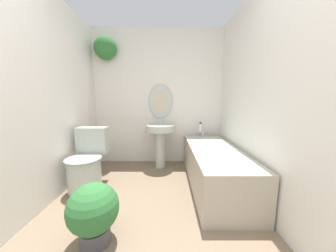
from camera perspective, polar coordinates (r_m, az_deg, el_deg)
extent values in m
cube|color=silver|center=(3.11, -3.21, 9.59)|extent=(2.40, 0.06, 2.40)
ellipsoid|color=beige|center=(3.06, -2.42, 8.23)|extent=(0.44, 0.02, 0.60)
ellipsoid|color=silver|center=(3.06, -2.42, 8.23)|extent=(0.40, 0.01, 0.56)
cylinder|color=#47474C|center=(3.28, -20.40, 24.88)|extent=(0.17, 0.17, 0.09)
sphere|color=#2D6B33|center=(3.26, -20.31, 23.48)|extent=(0.37, 0.37, 0.37)
cube|color=silver|center=(2.25, -37.14, 8.23)|extent=(0.06, 2.66, 2.40)
cube|color=silver|center=(2.06, 29.36, 8.99)|extent=(0.06, 2.66, 2.40)
cylinder|color=#B2BCB2|center=(2.44, -26.22, -14.92)|extent=(0.40, 0.40, 0.42)
cylinder|color=#97A097|center=(2.36, -26.58, -9.98)|extent=(0.43, 0.43, 0.02)
cube|color=#B2BCB2|center=(2.58, -23.92, -4.39)|extent=(0.40, 0.19, 0.36)
cylinder|color=#B2BCB2|center=(2.91, -2.55, -7.91)|extent=(0.17, 0.17, 0.64)
cylinder|color=#B2BCB2|center=(2.83, -2.60, -0.69)|extent=(0.49, 0.49, 0.11)
cylinder|color=silver|center=(2.95, -2.49, 1.70)|extent=(0.02, 0.02, 0.10)
cube|color=#B2A893|center=(2.44, 15.37, -13.09)|extent=(0.64, 1.69, 0.52)
cube|color=#B2BCB2|center=(2.36, 15.60, -7.67)|extent=(0.54, 1.59, 0.04)
cylinder|color=silver|center=(3.05, 11.95, -2.72)|extent=(0.04, 0.04, 0.08)
cylinder|color=white|center=(3.05, 10.99, -0.58)|extent=(0.07, 0.07, 0.14)
cylinder|color=black|center=(3.03, 11.03, 0.96)|extent=(0.04, 0.04, 0.02)
cylinder|color=#47474C|center=(1.73, -23.30, -30.79)|extent=(0.24, 0.24, 0.14)
sphere|color=#2D6B33|center=(1.59, -23.86, -24.10)|extent=(0.40, 0.40, 0.40)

